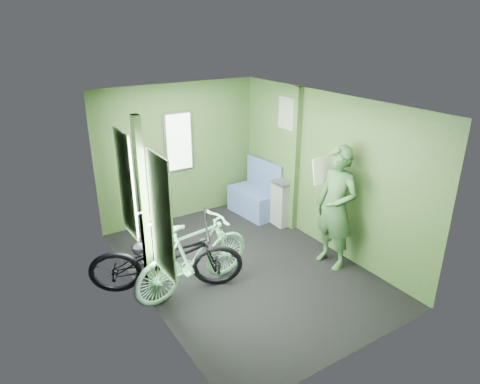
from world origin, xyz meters
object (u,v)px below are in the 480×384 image
object	(u,v)px
bicycle_black	(169,291)
bench_seat	(255,199)
bicycle_mint	(196,290)
waste_box	(281,203)
passenger	(336,208)

from	to	relation	value
bicycle_black	bench_seat	bearing A→B (deg)	-34.29
bicycle_black	bench_seat	xyz separation A→B (m)	(2.27, 1.37, 0.28)
bicycle_mint	waste_box	xyz separation A→B (m)	(2.07, 0.92, 0.38)
passenger	bench_seat	world-z (taller)	passenger
waste_box	bicycle_mint	bearing A→B (deg)	-156.08
bicycle_black	passenger	size ratio (longest dim) A/B	1.11
passenger	bicycle_black	bearing A→B (deg)	-109.32
bicycle_mint	waste_box	size ratio (longest dim) A/B	2.19
bicycle_mint	bench_seat	xyz separation A→B (m)	(1.96, 1.52, 0.28)
bicycle_mint	passenger	xyz separation A→B (m)	(1.91, -0.46, 0.86)
passenger	waste_box	distance (m)	1.47
waste_box	bench_seat	world-z (taller)	bench_seat
bicycle_mint	passenger	size ratio (longest dim) A/B	0.97
bicycle_black	bicycle_mint	distance (m)	0.34
bicycle_black	bench_seat	size ratio (longest dim) A/B	2.00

